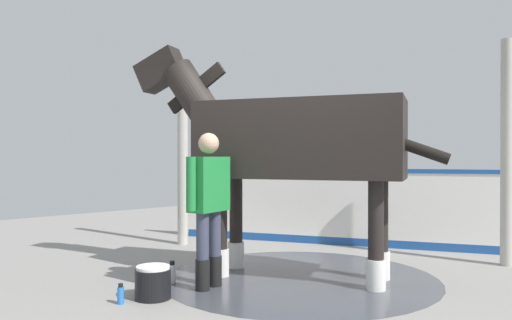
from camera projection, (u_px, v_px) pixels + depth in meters
name	position (u px, v px, depth m)	size (l,w,h in m)	color
ground_plane	(301.00, 286.00, 5.37)	(16.00, 16.00, 0.02)	gray
wet_patch	(300.00, 278.00, 5.68)	(3.09, 3.09, 0.00)	#42444C
barrier_wall	(337.00, 209.00, 7.79)	(4.59, 2.39, 1.18)	white
roof_post_near	(183.00, 153.00, 7.86)	(0.16, 0.16, 2.84)	#B7B2A8
roof_post_far	(507.00, 152.00, 6.31)	(0.16, 0.16, 2.84)	#B7B2A8
horse	(288.00, 142.00, 5.71)	(3.39, 1.98, 2.72)	black
handler	(209.00, 199.00, 5.23)	(0.33, 0.64, 1.61)	black
wash_bucket	(153.00, 283.00, 4.85)	(0.35, 0.35, 0.32)	black
bottle_shampoo	(172.00, 273.00, 5.46)	(0.08, 0.08, 0.24)	white
bottle_spray	(121.00, 295.00, 4.67)	(0.06, 0.06, 0.19)	blue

